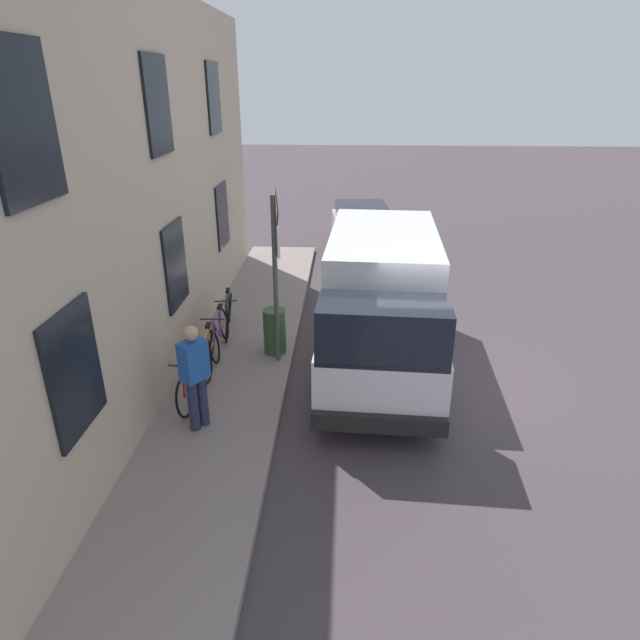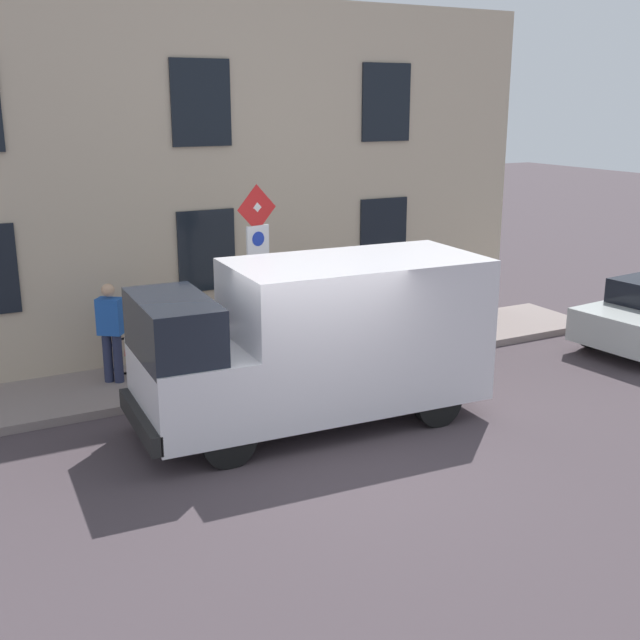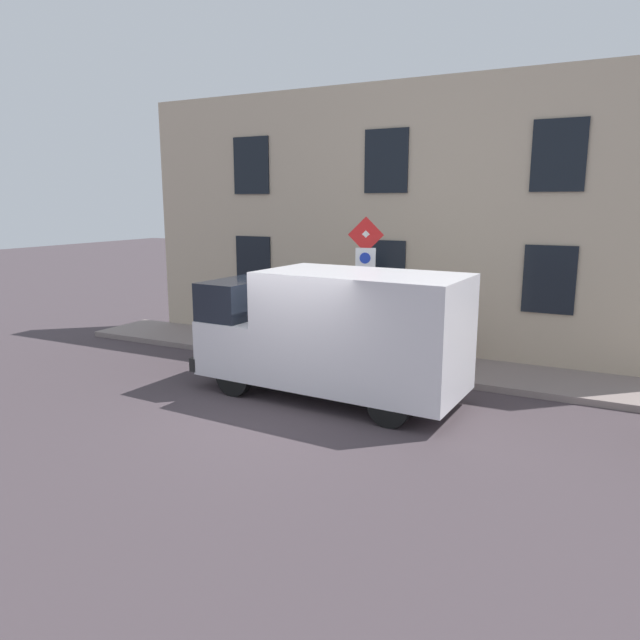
{
  "view_description": "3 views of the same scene",
  "coord_description": "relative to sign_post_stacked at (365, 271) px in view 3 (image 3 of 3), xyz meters",
  "views": [
    {
      "loc": [
        1.74,
        9.08,
        5.1
      ],
      "look_at": [
        2.23,
        -0.41,
        0.92
      ],
      "focal_mm": 30.6,
      "sensor_mm": 36.0,
      "label": 1
    },
    {
      "loc": [
        -8.99,
        4.96,
        4.79
      ],
      "look_at": [
        2.01,
        -0.9,
        1.33
      ],
      "focal_mm": 44.61,
      "sensor_mm": 36.0,
      "label": 2
    },
    {
      "loc": [
        -8.86,
        -5.14,
        3.77
      ],
      "look_at": [
        1.87,
        0.31,
        1.35
      ],
      "focal_mm": 32.83,
      "sensor_mm": 36.0,
      "label": 3
    }
  ],
  "objects": [
    {
      "name": "building_facade",
      "position": [
        2.15,
        0.24,
        0.99
      ],
      "size": [
        0.75,
        14.04,
        6.59
      ],
      "color": "#BFAB91",
      "rests_on": "ground_plane"
    },
    {
      "name": "bicycle_red",
      "position": [
        1.25,
        1.47,
        -1.79
      ],
      "size": [
        0.46,
        1.71,
        0.89
      ],
      "rotation": [
        0.0,
        0.0,
        1.5
      ],
      "color": "black",
      "rests_on": "sidewalk_slab"
    },
    {
      "name": "bicycle_purple",
      "position": [
        1.25,
        -0.36,
        -1.79
      ],
      "size": [
        0.46,
        1.71,
        0.89
      ],
      "rotation": [
        0.0,
        0.0,
        1.61
      ],
      "color": "black",
      "rests_on": "sidewalk_slab"
    },
    {
      "name": "litter_bin",
      "position": [
        0.14,
        -0.34,
        -1.71
      ],
      "size": [
        0.44,
        0.44,
        0.9
      ],
      "primitive_type": "cylinder",
      "color": "#2D5133",
      "rests_on": "sidewalk_slab"
    },
    {
      "name": "sidewalk_slab",
      "position": [
        0.79,
        0.24,
        -2.23
      ],
      "size": [
        2.02,
        16.04,
        0.14
      ],
      "primitive_type": "cube",
      "color": "gray",
      "rests_on": "ground_plane"
    },
    {
      "name": "bicycle_black",
      "position": [
        1.25,
        -1.27,
        -1.79
      ],
      "size": [
        0.48,
        1.71,
        0.89
      ],
      "rotation": [
        0.0,
        0.0,
        1.72
      ],
      "color": "black",
      "rests_on": "sidewalk_slab"
    },
    {
      "name": "ground_plane",
      "position": [
        -2.99,
        0.24,
        -2.3
      ],
      "size": [
        80.0,
        80.0,
        0.0
      ],
      "primitive_type": "plane",
      "color": "#43393E"
    },
    {
      "name": "sign_post_stacked",
      "position": [
        0.0,
        0.0,
        0.0
      ],
      "size": [
        0.2,
        0.55,
        3.21
      ],
      "color": "#474C47",
      "rests_on": "sidewalk_slab"
    },
    {
      "name": "delivery_van",
      "position": [
        -1.92,
        -0.15,
        -0.97
      ],
      "size": [
        2.28,
        5.43,
        2.5
      ],
      "rotation": [
        0.0,
        0.0,
        1.52
      ],
      "color": "silver",
      "rests_on": "ground_plane"
    },
    {
      "name": "pedestrian",
      "position": [
        0.99,
        2.28,
        -1.23
      ],
      "size": [
        0.45,
        0.48,
        1.72
      ],
      "rotation": [
        0.0,
        0.0,
        2.5
      ],
      "color": "#262B47",
      "rests_on": "sidewalk_slab"
    },
    {
      "name": "bicycle_orange",
      "position": [
        1.25,
        0.56,
        -1.79
      ],
      "size": [
        0.46,
        1.72,
        0.89
      ],
      "rotation": [
        0.0,
        0.0,
        1.67
      ],
      "color": "black",
      "rests_on": "sidewalk_slab"
    }
  ]
}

